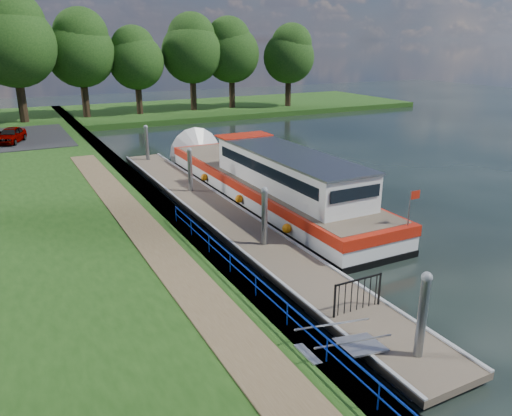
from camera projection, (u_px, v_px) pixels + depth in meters
ground at (403, 358)px, 14.43m from camera, size 160.00×160.00×0.00m
bank_edge at (161, 210)px, 25.81m from camera, size 1.10×90.00×0.78m
far_bank at (185, 110)px, 63.31m from camera, size 60.00×18.00×0.60m
footpath at (169, 259)px, 18.98m from camera, size 1.60×40.00×0.05m
blue_fence at (271, 294)px, 15.34m from camera, size 0.04×18.04×0.72m
pontoon at (222, 217)px, 25.31m from camera, size 2.50×30.00×0.56m
mooring_piles at (222, 197)px, 24.96m from camera, size 0.30×27.30×3.55m
gangway at (342, 347)px, 13.85m from camera, size 2.58×1.00×0.92m
gate_panel at (358, 290)px, 15.92m from camera, size 1.85×0.05×1.15m
barge at (262, 180)px, 28.69m from camera, size 4.36×21.15×4.78m
horizon_trees at (69, 48)px, 52.13m from camera, size 54.38×10.03×12.87m
car_a at (11, 135)px, 40.17m from camera, size 2.76×4.01×1.27m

